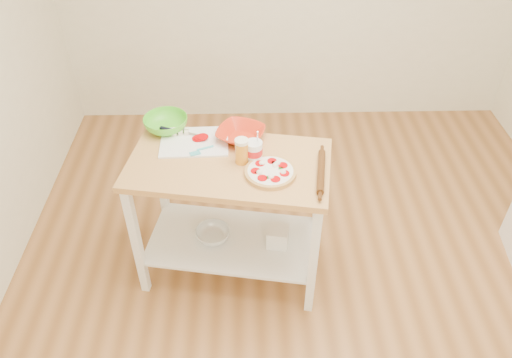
{
  "coord_description": "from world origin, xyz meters",
  "views": [
    {
      "loc": [
        -0.42,
        -1.91,
        2.64
      ],
      "look_at": [
        -0.37,
        0.31,
        0.78
      ],
      "focal_mm": 35.0,
      "sensor_mm": 36.0,
      "label": 1
    }
  ],
  "objects_px": {
    "pizza": "(270,172)",
    "shelf_glass_bowl": "(213,234)",
    "spatula": "(201,150)",
    "beer_pint": "(242,151)",
    "prep_island": "(230,195)",
    "knife": "(175,131)",
    "rolling_pin": "(321,172)",
    "yogurt_tub": "(254,151)",
    "orange_bowl": "(241,134)",
    "green_bowl": "(166,124)",
    "cutting_board": "(194,141)",
    "shelf_bin": "(278,236)"
  },
  "relations": [
    {
      "from": "green_bowl",
      "to": "shelf_glass_bowl",
      "type": "relative_size",
      "value": 1.2
    },
    {
      "from": "green_bowl",
      "to": "shelf_glass_bowl",
      "type": "bearing_deg",
      "value": -50.43
    },
    {
      "from": "prep_island",
      "to": "green_bowl",
      "type": "relative_size",
      "value": 4.58
    },
    {
      "from": "pizza",
      "to": "shelf_bin",
      "type": "relative_size",
      "value": 2.18
    },
    {
      "from": "pizza",
      "to": "cutting_board",
      "type": "relative_size",
      "value": 0.7
    },
    {
      "from": "shelf_glass_bowl",
      "to": "shelf_bin",
      "type": "height_order",
      "value": "shelf_bin"
    },
    {
      "from": "shelf_glass_bowl",
      "to": "pizza",
      "type": "bearing_deg",
      "value": -20.22
    },
    {
      "from": "prep_island",
      "to": "orange_bowl",
      "type": "bearing_deg",
      "value": 73.03
    },
    {
      "from": "prep_island",
      "to": "shelf_bin",
      "type": "xyz_separation_m",
      "value": [
        0.29,
        -0.04,
        -0.32
      ]
    },
    {
      "from": "knife",
      "to": "beer_pint",
      "type": "distance_m",
      "value": 0.51
    },
    {
      "from": "pizza",
      "to": "knife",
      "type": "distance_m",
      "value": 0.7
    },
    {
      "from": "yogurt_tub",
      "to": "rolling_pin",
      "type": "distance_m",
      "value": 0.4
    },
    {
      "from": "orange_bowl",
      "to": "rolling_pin",
      "type": "bearing_deg",
      "value": -38.49
    },
    {
      "from": "cutting_board",
      "to": "green_bowl",
      "type": "height_order",
      "value": "green_bowl"
    },
    {
      "from": "beer_pint",
      "to": "knife",
      "type": "bearing_deg",
      "value": 144.08
    },
    {
      "from": "spatula",
      "to": "beer_pint",
      "type": "height_order",
      "value": "beer_pint"
    },
    {
      "from": "orange_bowl",
      "to": "yogurt_tub",
      "type": "xyz_separation_m",
      "value": [
        0.08,
        -0.2,
        0.03
      ]
    },
    {
      "from": "pizza",
      "to": "knife",
      "type": "xyz_separation_m",
      "value": [
        -0.57,
        0.41,
        0.0
      ]
    },
    {
      "from": "pizza",
      "to": "shelf_glass_bowl",
      "type": "distance_m",
      "value": 0.73
    },
    {
      "from": "spatula",
      "to": "rolling_pin",
      "type": "distance_m",
      "value": 0.71
    },
    {
      "from": "orange_bowl",
      "to": "green_bowl",
      "type": "bearing_deg",
      "value": 165.97
    },
    {
      "from": "rolling_pin",
      "to": "shelf_bin",
      "type": "xyz_separation_m",
      "value": [
        -0.22,
        0.09,
        -0.59
      ]
    },
    {
      "from": "cutting_board",
      "to": "shelf_glass_bowl",
      "type": "relative_size",
      "value": 1.82
    },
    {
      "from": "prep_island",
      "to": "orange_bowl",
      "type": "distance_m",
      "value": 0.37
    },
    {
      "from": "pizza",
      "to": "shelf_bin",
      "type": "xyz_separation_m",
      "value": [
        0.06,
        0.07,
        -0.59
      ]
    },
    {
      "from": "pizza",
      "to": "orange_bowl",
      "type": "height_order",
      "value": "orange_bowl"
    },
    {
      "from": "orange_bowl",
      "to": "green_bowl",
      "type": "height_order",
      "value": "green_bowl"
    },
    {
      "from": "spatula",
      "to": "shelf_bin",
      "type": "relative_size",
      "value": 1.06
    },
    {
      "from": "beer_pint",
      "to": "green_bowl",
      "type": "bearing_deg",
      "value": 143.77
    },
    {
      "from": "orange_bowl",
      "to": "green_bowl",
      "type": "xyz_separation_m",
      "value": [
        -0.46,
        0.11,
        0.01
      ]
    },
    {
      "from": "cutting_board",
      "to": "rolling_pin",
      "type": "xyz_separation_m",
      "value": [
        0.72,
        -0.32,
        0.01
      ]
    },
    {
      "from": "pizza",
      "to": "shelf_glass_bowl",
      "type": "xyz_separation_m",
      "value": [
        -0.36,
        0.13,
        -0.62
      ]
    },
    {
      "from": "spatula",
      "to": "yogurt_tub",
      "type": "relative_size",
      "value": 0.67
    },
    {
      "from": "knife",
      "to": "orange_bowl",
      "type": "height_order",
      "value": "orange_bowl"
    },
    {
      "from": "spatula",
      "to": "rolling_pin",
      "type": "xyz_separation_m",
      "value": [
        0.67,
        -0.22,
        0.0
      ]
    },
    {
      "from": "beer_pint",
      "to": "shelf_glass_bowl",
      "type": "distance_m",
      "value": 0.71
    },
    {
      "from": "beer_pint",
      "to": "yogurt_tub",
      "type": "relative_size",
      "value": 0.74
    },
    {
      "from": "spatula",
      "to": "beer_pint",
      "type": "bearing_deg",
      "value": -43.16
    },
    {
      "from": "beer_pint",
      "to": "yogurt_tub",
      "type": "bearing_deg",
      "value": 20.99
    },
    {
      "from": "rolling_pin",
      "to": "yogurt_tub",
      "type": "bearing_deg",
      "value": 157.6
    },
    {
      "from": "green_bowl",
      "to": "rolling_pin",
      "type": "xyz_separation_m",
      "value": [
        0.9,
        -0.46,
        -0.02
      ]
    },
    {
      "from": "orange_bowl",
      "to": "beer_pint",
      "type": "xyz_separation_m",
      "value": [
        0.01,
        -0.23,
        0.04
      ]
    },
    {
      "from": "beer_pint",
      "to": "prep_island",
      "type": "bearing_deg",
      "value": 177.32
    },
    {
      "from": "pizza",
      "to": "yogurt_tub",
      "type": "distance_m",
      "value": 0.17
    },
    {
      "from": "knife",
      "to": "rolling_pin",
      "type": "relative_size",
      "value": 0.74
    },
    {
      "from": "prep_island",
      "to": "orange_bowl",
      "type": "relative_size",
      "value": 4.48
    },
    {
      "from": "knife",
      "to": "yogurt_tub",
      "type": "distance_m",
      "value": 0.55
    },
    {
      "from": "green_bowl",
      "to": "beer_pint",
      "type": "distance_m",
      "value": 0.58
    },
    {
      "from": "shelf_glass_bowl",
      "to": "green_bowl",
      "type": "bearing_deg",
      "value": 129.57
    },
    {
      "from": "beer_pint",
      "to": "spatula",
      "type": "bearing_deg",
      "value": 158.6
    }
  ]
}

